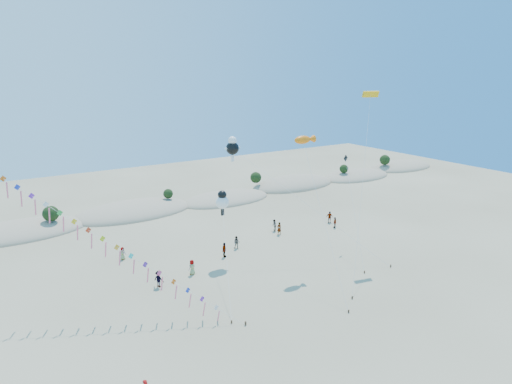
% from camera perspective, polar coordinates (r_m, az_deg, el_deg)
% --- Properties ---
extents(ground, '(160.00, 160.00, 0.00)m').
position_cam_1_polar(ground, '(34.15, 8.23, -23.20)').
color(ground, '#83775B').
rests_on(ground, ground).
extents(dune_ridge, '(145.30, 11.49, 5.57)m').
position_cam_1_polar(dune_ridge, '(71.01, -15.20, -2.49)').
color(dune_ridge, tan).
rests_on(dune_ridge, ground).
extents(kite_train, '(23.52, 20.39, 18.47)m').
position_cam_1_polar(kite_train, '(41.30, -24.46, -2.85)').
color(kite_train, '#3F2D1E').
rests_on(kite_train, ground).
extents(fish_kite, '(4.81, 12.07, 14.82)m').
position_cam_1_polar(fish_kite, '(47.48, 6.51, 6.89)').
color(fish_kite, '#3F2D1E').
rests_on(fish_kite, ground).
extents(cartoon_kite_low, '(6.40, 12.89, 8.61)m').
position_cam_1_polar(cartoon_kite_low, '(48.69, -4.52, -1.20)').
color(cartoon_kite_low, '#3F2D1E').
rests_on(cartoon_kite_low, ground).
extents(cartoon_kite_high, '(13.85, 14.58, 14.33)m').
position_cam_1_polar(cartoon_kite_high, '(50.36, -3.12, 6.01)').
color(cartoon_kite_high, '#3F2D1E').
rests_on(cartoon_kite_high, ground).
extents(parafoil_kite, '(11.21, 9.40, 19.44)m').
position_cam_1_polar(parafoil_kite, '(51.98, 14.99, 11.94)').
color(parafoil_kite, '#3F2D1E').
rests_on(parafoil_kite, ground).
extents(dark_kite, '(5.09, 8.86, 11.54)m').
position_cam_1_polar(dark_kite, '(53.07, 12.54, 0.23)').
color(dark_kite, '#3F2D1E').
rests_on(dark_kite, ground).
extents(beachgoers, '(30.62, 9.87, 1.81)m').
position_cam_1_polar(beachgoers, '(53.80, -2.23, -6.90)').
color(beachgoers, slate).
rests_on(beachgoers, ground).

